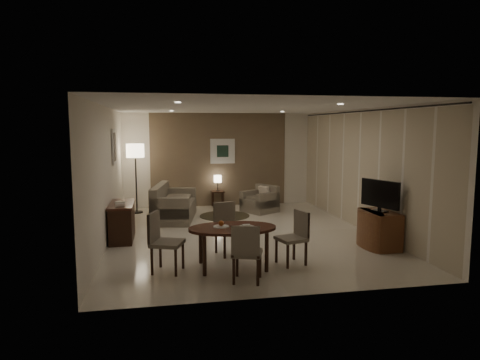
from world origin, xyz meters
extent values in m
cube|color=beige|center=(0.00, 0.00, 0.00)|extent=(5.50, 7.00, 0.00)
cube|color=white|center=(0.00, 0.00, 2.70)|extent=(5.50, 7.00, 0.00)
cube|color=brown|center=(0.00, 3.50, 1.35)|extent=(5.50, 0.00, 2.70)
cube|color=silver|center=(-2.75, 0.00, 1.35)|extent=(0.00, 7.00, 2.70)
cube|color=silver|center=(2.75, 0.00, 1.35)|extent=(0.00, 7.00, 2.70)
cube|color=brown|center=(0.00, 3.48, 1.35)|extent=(3.96, 0.03, 2.70)
cylinder|color=black|center=(2.68, 0.00, 2.64)|extent=(0.03, 6.80, 0.03)
cube|color=silver|center=(0.10, 3.46, 1.60)|extent=(0.72, 0.03, 0.72)
cube|color=#1B3124|center=(0.10, 3.44, 1.60)|extent=(0.34, 0.01, 0.34)
cube|color=silver|center=(-2.72, 1.20, 1.85)|extent=(0.03, 0.60, 0.80)
cube|color=gray|center=(-2.71, 1.20, 1.85)|extent=(0.01, 0.46, 0.64)
cylinder|color=white|center=(-1.40, -1.80, 2.69)|extent=(0.10, 0.10, 0.01)
cylinder|color=white|center=(1.40, -1.80, 2.69)|extent=(0.10, 0.10, 0.01)
cylinder|color=white|center=(-1.40, 1.80, 2.69)|extent=(0.10, 0.10, 0.01)
cylinder|color=white|center=(1.40, 1.80, 2.69)|extent=(0.10, 0.10, 0.01)
cylinder|color=white|center=(-0.75, -2.11, 0.68)|extent=(0.26, 0.26, 0.02)
cylinder|color=white|center=(-0.35, -2.21, 0.68)|extent=(0.26, 0.26, 0.02)
sphere|color=#A34312|center=(-0.75, -2.11, 0.74)|extent=(0.09, 0.09, 0.09)
cube|color=white|center=(-0.35, -2.21, 0.71)|extent=(0.12, 0.08, 0.03)
cylinder|color=#3A3120|center=(-0.08, 1.93, 0.01)|extent=(1.30, 1.30, 0.01)
camera|label=1|loc=(-1.71, -8.86, 2.28)|focal=32.00mm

